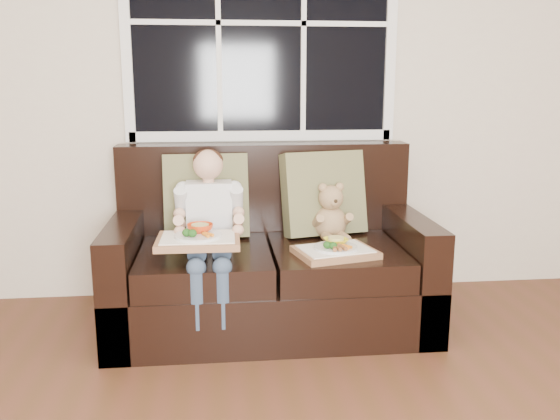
{
  "coord_description": "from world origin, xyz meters",
  "views": [
    {
      "loc": [
        -0.38,
        -1.13,
        1.32
      ],
      "look_at": [
        -0.06,
        1.85,
        0.67
      ],
      "focal_mm": 38.0,
      "sensor_mm": 36.0,
      "label": 1
    }
  ],
  "objects": [
    {
      "name": "window_back",
      "position": [
        -0.1,
        2.48,
        1.65
      ],
      "size": [
        1.62,
        0.04,
        1.37
      ],
      "color": "black",
      "rests_on": "room_walls"
    },
    {
      "name": "loveseat",
      "position": [
        -0.1,
        2.02,
        0.31
      ],
      "size": [
        1.7,
        0.92,
        0.96
      ],
      "color": "black",
      "rests_on": "ground"
    },
    {
      "name": "pillow_left",
      "position": [
        -0.44,
        2.17,
        0.68
      ],
      "size": [
        0.48,
        0.23,
        0.48
      ],
      "rotation": [
        -0.21,
        0.0,
        0.05
      ],
      "color": "olive",
      "rests_on": "loveseat"
    },
    {
      "name": "pillow_right",
      "position": [
        0.23,
        2.17,
        0.69
      ],
      "size": [
        0.51,
        0.32,
        0.49
      ],
      "rotation": [
        -0.21,
        0.0,
        0.23
      ],
      "color": "olive",
      "rests_on": "loveseat"
    },
    {
      "name": "child",
      "position": [
        -0.42,
        1.9,
        0.63
      ],
      "size": [
        0.35,
        0.59,
        0.8
      ],
      "color": "silver",
      "rests_on": "loveseat"
    },
    {
      "name": "teddy_bear",
      "position": [
        0.25,
        2.06,
        0.58
      ],
      "size": [
        0.21,
        0.26,
        0.33
      ],
      "rotation": [
        0.0,
        0.0,
        0.13
      ],
      "color": "tan",
      "rests_on": "loveseat"
    },
    {
      "name": "tray_left",
      "position": [
        -0.48,
        1.67,
        0.58
      ],
      "size": [
        0.41,
        0.31,
        0.09
      ],
      "rotation": [
        0.0,
        0.0,
        -0.02
      ],
      "color": "#A16F49",
      "rests_on": "child"
    },
    {
      "name": "tray_right",
      "position": [
        0.21,
        1.73,
        0.48
      ],
      "size": [
        0.45,
        0.38,
        0.09
      ],
      "rotation": [
        0.0,
        0.0,
        0.24
      ],
      "color": "#A16F49",
      "rests_on": "loveseat"
    }
  ]
}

